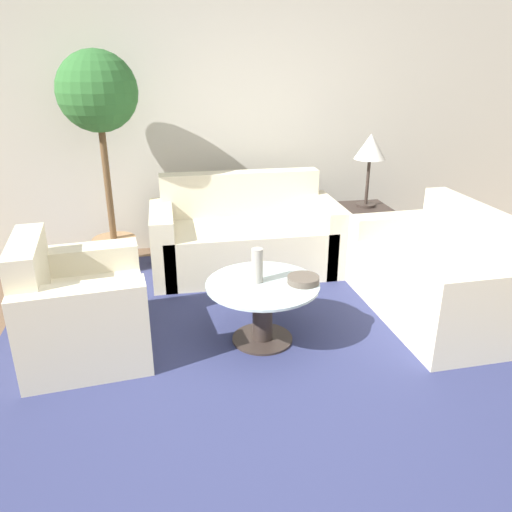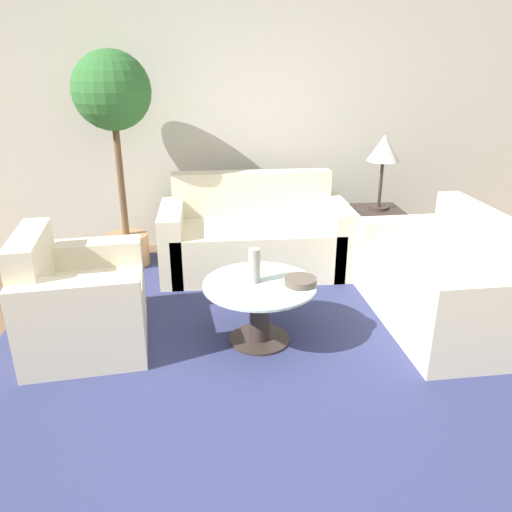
# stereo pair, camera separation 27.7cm
# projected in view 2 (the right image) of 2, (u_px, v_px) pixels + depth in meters

# --- Properties ---
(ground_plane) EXTENTS (14.00, 14.00, 0.00)m
(ground_plane) POSITION_uv_depth(u_px,v_px,m) (263.00, 409.00, 2.87)
(ground_plane) COLOR brown
(wall_back) EXTENTS (10.00, 0.06, 2.60)m
(wall_back) POSITION_uv_depth(u_px,v_px,m) (232.00, 120.00, 4.98)
(wall_back) COLOR beige
(wall_back) RESTS_ON ground_plane
(rug) EXTENTS (3.72, 3.56, 0.01)m
(rug) POSITION_uv_depth(u_px,v_px,m) (259.00, 340.00, 3.57)
(rug) COLOR navy
(rug) RESTS_ON ground_plane
(sofa_main) EXTENTS (1.72, 0.85, 0.87)m
(sofa_main) POSITION_uv_depth(u_px,v_px,m) (254.00, 238.00, 4.72)
(sofa_main) COLOR beige
(sofa_main) RESTS_ON ground_plane
(armchair) EXTENTS (0.88, 0.98, 0.83)m
(armchair) POSITION_uv_depth(u_px,v_px,m) (77.00, 305.00, 3.43)
(armchair) COLOR beige
(armchair) RESTS_ON ground_plane
(loveseat) EXTENTS (0.86, 1.47, 0.85)m
(loveseat) POSITION_uv_depth(u_px,v_px,m) (448.00, 286.00, 3.73)
(loveseat) COLOR beige
(loveseat) RESTS_ON ground_plane
(coffee_table) EXTENTS (0.78, 0.78, 0.45)m
(coffee_table) POSITION_uv_depth(u_px,v_px,m) (260.00, 304.00, 3.46)
(coffee_table) COLOR #332823
(coffee_table) RESTS_ON ground_plane
(side_table) EXTENTS (0.43, 0.43, 0.56)m
(side_table) POSITION_uv_depth(u_px,v_px,m) (376.00, 237.00, 4.78)
(side_table) COLOR #332823
(side_table) RESTS_ON ground_plane
(table_lamp) EXTENTS (0.29, 0.29, 0.68)m
(table_lamp) POSITION_uv_depth(u_px,v_px,m) (384.00, 151.00, 4.47)
(table_lamp) COLOR #332823
(table_lamp) RESTS_ON side_table
(potted_plant) EXTENTS (0.68, 0.68, 1.95)m
(potted_plant) POSITION_uv_depth(u_px,v_px,m) (114.00, 115.00, 4.36)
(potted_plant) COLOR #93704C
(potted_plant) RESTS_ON ground_plane
(vase) EXTENTS (0.08, 0.08, 0.24)m
(vase) POSITION_uv_depth(u_px,v_px,m) (254.00, 265.00, 3.38)
(vase) COLOR #9E998E
(vase) RESTS_ON coffee_table
(bowl) EXTENTS (0.22, 0.22, 0.05)m
(bowl) POSITION_uv_depth(u_px,v_px,m) (301.00, 281.00, 3.38)
(bowl) COLOR brown
(bowl) RESTS_ON coffee_table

